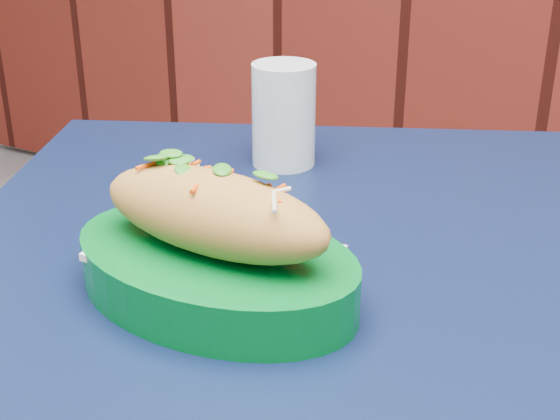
% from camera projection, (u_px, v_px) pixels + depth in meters
% --- Properties ---
extents(cafe_table, '(1.05, 1.05, 0.75)m').
position_uv_depth(cafe_table, '(391.00, 374.00, 0.66)').
color(cafe_table, black).
rests_on(cafe_table, ground).
extents(banh_mi_basket, '(0.25, 0.17, 0.11)m').
position_uv_depth(banh_mi_basket, '(215.00, 247.00, 0.60)').
color(banh_mi_basket, '#005D1E').
rests_on(banh_mi_basket, cafe_table).
extents(water_glass, '(0.07, 0.07, 0.11)m').
position_uv_depth(water_glass, '(284.00, 115.00, 0.85)').
color(water_glass, silver).
rests_on(water_glass, cafe_table).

